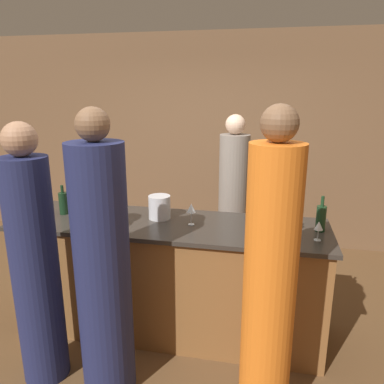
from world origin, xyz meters
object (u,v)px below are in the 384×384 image
object	(u,v)px
bartender	(233,209)
wine_bottle_1	(63,203)
guest_0	(35,266)
guest_1	(103,269)
wine_bottle_2	(288,221)
guest_2	(269,287)
wine_bottle_0	(321,218)
ice_bucket	(160,207)

from	to	relation	value
bartender	wine_bottle_1	size ratio (longest dim) A/B	7.01
bartender	guest_0	world-z (taller)	guest_0
guest_1	wine_bottle_2	size ratio (longest dim) A/B	6.76
guest_0	guest_2	size ratio (longest dim) A/B	0.94
bartender	guest_2	distance (m)	1.74
guest_2	wine_bottle_1	size ratio (longest dim) A/B	7.65
bartender	guest_1	bearing A→B (deg)	66.48
guest_0	wine_bottle_0	distance (m)	2.15
guest_1	guest_2	xyz separation A→B (m)	(1.09, -0.07, 0.03)
wine_bottle_0	wine_bottle_1	size ratio (longest dim) A/B	1.08
bartender	ice_bucket	bearing A→B (deg)	54.83
guest_0	ice_bucket	xyz separation A→B (m)	(0.66, 0.83, 0.22)
wine_bottle_0	ice_bucket	bearing A→B (deg)	178.68
guest_1	guest_0	bearing A→B (deg)	179.65
guest_0	guest_2	bearing A→B (deg)	-2.44
bartender	wine_bottle_2	size ratio (longest dim) A/B	6.28
guest_0	guest_2	distance (m)	1.61
guest_0	wine_bottle_2	world-z (taller)	guest_0
wine_bottle_0	wine_bottle_2	world-z (taller)	wine_bottle_2
guest_0	ice_bucket	distance (m)	1.09
guest_0	guest_1	world-z (taller)	guest_1
wine_bottle_1	wine_bottle_0	bearing A→B (deg)	0.82
wine_bottle_0	bartender	bearing A→B (deg)	132.94
wine_bottle_2	wine_bottle_1	bearing A→B (deg)	176.60
wine_bottle_0	ice_bucket	distance (m)	1.32
bartender	guest_1	world-z (taller)	guest_1
bartender	wine_bottle_0	distance (m)	1.15
bartender	guest_1	distance (m)	1.78
bartender	wine_bottle_2	xyz separation A→B (m)	(0.51, -0.97, 0.26)
guest_1	bartender	bearing A→B (deg)	66.48
wine_bottle_0	wine_bottle_1	world-z (taller)	wine_bottle_0
guest_0	wine_bottle_2	bearing A→B (deg)	20.79
guest_2	ice_bucket	xyz separation A→B (m)	(-0.94, 0.90, 0.15)
guest_1	wine_bottle_1	size ratio (longest dim) A/B	7.54
guest_0	wine_bottle_2	xyz separation A→B (m)	(1.73, 0.66, 0.23)
ice_bucket	wine_bottle_2	bearing A→B (deg)	-9.45
guest_2	wine_bottle_1	bearing A→B (deg)	155.18
guest_1	guest_2	distance (m)	1.10
bartender	wine_bottle_0	world-z (taller)	bartender
wine_bottle_0	guest_1	bearing A→B (deg)	-151.33
wine_bottle_1	ice_bucket	size ratio (longest dim) A/B	1.31
bartender	wine_bottle_1	bearing A→B (deg)	30.84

